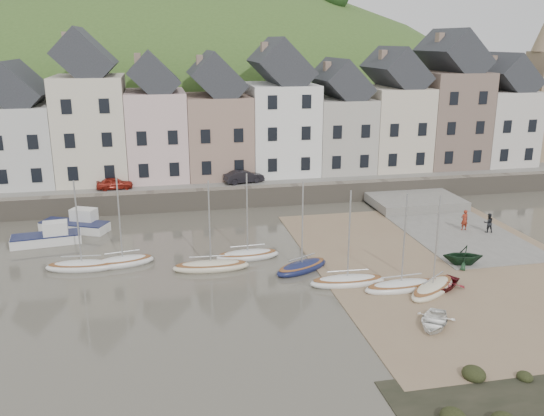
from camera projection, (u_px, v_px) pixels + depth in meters
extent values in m
plane|color=#4C483C|center=(291.00, 279.00, 36.62)|extent=(160.00, 160.00, 0.00)
cube|color=#395522|center=(227.00, 165.00, 66.48)|extent=(90.00, 30.00, 1.50)
cube|color=slate|center=(242.00, 181.00, 55.44)|extent=(70.00, 7.00, 0.10)
cube|color=slate|center=(248.00, 197.00, 52.34)|extent=(70.00, 1.20, 1.80)
cube|color=#7E654C|center=(448.00, 265.00, 38.72)|extent=(18.00, 26.00, 0.06)
cube|color=slate|center=(446.00, 225.00, 46.99)|extent=(8.00, 18.00, 0.12)
ellipsoid|color=#395522|center=(180.00, 240.00, 97.14)|extent=(134.40, 84.00, 84.00)
cylinder|color=#382619|center=(36.00, 13.00, 72.41)|extent=(0.50, 0.50, 3.00)
cylinder|color=#382619|center=(149.00, 15.00, 78.85)|extent=(0.50, 0.50, 3.00)
cylinder|color=#382619|center=(251.00, 15.00, 79.66)|extent=(0.50, 0.50, 3.00)
cylinder|color=#382619|center=(336.00, 16.00, 81.02)|extent=(0.50, 0.50, 3.00)
cube|color=beige|center=(26.00, 144.00, 53.84)|extent=(5.80, 8.00, 7.50)
cube|color=gray|center=(0.00, 72.00, 51.67)|extent=(0.60, 0.90, 1.40)
cube|color=beige|center=(92.00, 129.00, 54.67)|extent=(6.40, 8.00, 10.00)
cube|color=gray|center=(66.00, 40.00, 52.03)|extent=(0.60, 0.90, 1.40)
cube|color=beige|center=(157.00, 135.00, 56.04)|extent=(5.60, 8.00, 8.50)
cube|color=gray|center=(138.00, 61.00, 53.77)|extent=(0.60, 0.90, 1.40)
cube|color=gray|center=(218.00, 135.00, 57.25)|extent=(6.20, 8.00, 8.00)
cube|color=gray|center=(200.00, 62.00, 54.94)|extent=(0.60, 0.90, 1.40)
cube|color=white|center=(280.00, 129.00, 58.35)|extent=(6.60, 8.00, 9.00)
cube|color=gray|center=(264.00, 49.00, 55.81)|extent=(0.60, 0.90, 1.40)
cube|color=#ADA89E|center=(339.00, 134.00, 59.76)|extent=(5.80, 8.00, 7.50)
cube|color=gray|center=(327.00, 69.00, 57.59)|extent=(0.60, 0.90, 1.40)
cube|color=beige|center=(392.00, 127.00, 60.76)|extent=(6.00, 8.00, 8.50)
cube|color=gray|center=(383.00, 57.00, 58.41)|extent=(0.60, 0.90, 1.40)
cube|color=#756054|center=(447.00, 119.00, 61.74)|extent=(6.40, 8.00, 10.00)
cube|color=gray|center=(440.00, 40.00, 59.11)|extent=(0.60, 0.90, 1.40)
cube|color=beige|center=(497.00, 126.00, 63.20)|extent=(5.80, 8.00, 8.00)
cube|color=gray|center=(492.00, 62.00, 60.97)|extent=(0.60, 0.90, 1.40)
cube|color=#997F60|center=(543.00, 107.00, 63.67)|extent=(3.50, 3.50, 12.00)
ellipsoid|color=silver|center=(82.00, 266.00, 38.07)|extent=(4.88, 1.96, 0.84)
ellipsoid|color=brown|center=(82.00, 263.00, 38.01)|extent=(4.49, 1.79, 0.20)
cylinder|color=#B2B5B7|center=(78.00, 222.00, 37.19)|extent=(0.10, 0.10, 5.60)
cylinder|color=#B2B5B7|center=(81.00, 256.00, 37.86)|extent=(2.61, 0.34, 0.08)
ellipsoid|color=silver|center=(123.00, 262.00, 38.80)|extent=(4.39, 2.20, 0.84)
ellipsoid|color=brown|center=(123.00, 259.00, 38.74)|extent=(4.03, 2.00, 0.20)
cylinder|color=#B2B5B7|center=(120.00, 219.00, 37.92)|extent=(0.10, 0.10, 5.60)
cylinder|color=#B2B5B7|center=(122.00, 252.00, 38.59)|extent=(2.29, 0.48, 0.08)
ellipsoid|color=beige|center=(211.00, 267.00, 38.03)|extent=(5.17, 1.74, 0.84)
ellipsoid|color=brown|center=(211.00, 264.00, 37.97)|extent=(4.76, 1.58, 0.20)
cylinder|color=#B2B5B7|center=(209.00, 222.00, 37.15)|extent=(0.10, 0.10, 5.60)
cylinder|color=#B2B5B7|center=(211.00, 256.00, 37.82)|extent=(2.81, 0.21, 0.08)
ellipsoid|color=silver|center=(248.00, 256.00, 39.97)|extent=(4.54, 1.72, 0.84)
ellipsoid|color=brown|center=(248.00, 253.00, 39.91)|extent=(4.17, 1.56, 0.20)
cylinder|color=#B2B5B7|center=(247.00, 213.00, 39.10)|extent=(0.10, 0.10, 5.60)
cylinder|color=#B2B5B7|center=(248.00, 246.00, 39.76)|extent=(2.46, 0.20, 0.08)
ellipsoid|color=silver|center=(347.00, 282.00, 35.67)|extent=(4.87, 1.70, 0.84)
ellipsoid|color=brown|center=(347.00, 278.00, 35.61)|extent=(4.48, 1.54, 0.20)
cylinder|color=#B2B5B7|center=(349.00, 235.00, 34.80)|extent=(0.10, 0.10, 5.60)
cylinder|color=#B2B5B7|center=(348.00, 271.00, 35.46)|extent=(2.65, 0.19, 0.08)
ellipsoid|color=#151B42|center=(302.00, 268.00, 37.86)|extent=(4.37, 3.23, 0.84)
ellipsoid|color=brown|center=(302.00, 265.00, 37.80)|extent=(4.01, 2.95, 0.20)
cylinder|color=#B2B5B7|center=(302.00, 223.00, 36.99)|extent=(0.10, 0.10, 5.60)
cylinder|color=#B2B5B7|center=(302.00, 257.00, 37.65)|extent=(2.07, 1.11, 0.08)
ellipsoid|color=silver|center=(401.00, 287.00, 34.91)|extent=(4.87, 1.81, 0.84)
ellipsoid|color=brown|center=(401.00, 284.00, 34.85)|extent=(4.48, 1.64, 0.20)
cylinder|color=#B2B5B7|center=(404.00, 239.00, 34.04)|extent=(0.10, 0.10, 5.60)
cylinder|color=#B2B5B7|center=(402.00, 276.00, 34.70)|extent=(2.63, 0.25, 0.08)
ellipsoid|color=beige|center=(433.00, 289.00, 34.63)|extent=(4.53, 3.92, 0.84)
ellipsoid|color=brown|center=(433.00, 286.00, 34.57)|extent=(4.16, 3.59, 0.20)
cylinder|color=#B2B5B7|center=(437.00, 241.00, 33.75)|extent=(0.10, 0.10, 5.60)
cylinder|color=#B2B5B7|center=(434.00, 278.00, 34.42)|extent=(2.05, 1.56, 0.08)
cube|color=silver|center=(46.00, 239.00, 42.79)|extent=(5.15, 2.32, 0.70)
cube|color=#151B42|center=(46.00, 235.00, 42.69)|extent=(5.06, 2.36, 0.08)
cube|color=silver|center=(55.00, 228.00, 42.60)|extent=(1.88, 1.41, 1.00)
cube|color=silver|center=(75.00, 227.00, 45.71)|extent=(5.68, 3.89, 0.70)
cube|color=#151B42|center=(74.00, 222.00, 45.60)|extent=(5.60, 3.89, 0.08)
cube|color=silver|center=(84.00, 215.00, 45.94)|extent=(2.25, 1.91, 1.00)
imported|color=white|center=(434.00, 321.00, 30.35)|extent=(3.34, 3.54, 0.60)
imported|color=#16321C|center=(463.00, 255.00, 38.52)|extent=(3.12, 2.85, 1.40)
imported|color=maroon|center=(441.00, 284.00, 34.89)|extent=(3.72, 3.46, 0.63)
imported|color=maroon|center=(464.00, 220.00, 45.41)|extent=(0.62, 0.42, 1.67)
imported|color=black|center=(488.00, 223.00, 44.90)|extent=(0.84, 0.70, 1.55)
imported|color=maroon|center=(115.00, 183.00, 52.05)|extent=(3.32, 1.52, 1.10)
imported|color=black|center=(244.00, 177.00, 54.32)|extent=(3.96, 2.05, 1.24)
ellipsoid|color=black|center=(525.00, 377.00, 25.72)|extent=(0.70, 0.77, 0.46)
ellipsoid|color=black|center=(474.00, 374.00, 25.81)|extent=(1.05, 1.15, 0.68)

